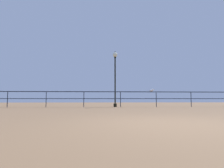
% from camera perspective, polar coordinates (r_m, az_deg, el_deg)
% --- Properties ---
extents(ground_plane, '(60.00, 60.00, 0.00)m').
position_cam_1_polar(ground_plane, '(3.96, 17.24, -11.50)').
color(ground_plane, brown).
extents(pier_railing, '(24.13, 0.05, 1.03)m').
position_cam_1_polar(pier_railing, '(12.44, 2.60, -3.46)').
color(pier_railing, black).
rests_on(pier_railing, ground_plane).
extents(lamppost_center, '(0.32, 0.32, 3.84)m').
position_cam_1_polar(lamppost_center, '(12.90, 0.95, 3.94)').
color(lamppost_center, black).
rests_on(lamppost_center, ground_plane).
extents(seagull_on_rail, '(0.37, 0.20, 0.17)m').
position_cam_1_polar(seagull_on_rail, '(12.86, 11.92, -1.91)').
color(seagull_on_rail, silver).
rests_on(seagull_on_rail, pier_railing).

